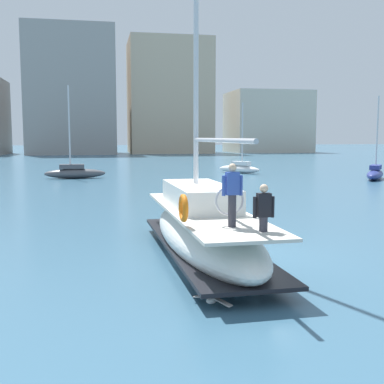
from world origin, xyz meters
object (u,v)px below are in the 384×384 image
object	(u,v)px
seagull	(213,299)
moored_cutter_right	(75,172)
main_sailboat	(204,227)
moored_cutter_left	(239,168)
moored_catamaran	(375,173)

from	to	relation	value
seagull	moored_cutter_right	bearing A→B (deg)	97.43
main_sailboat	moored_cutter_right	xyz separation A→B (m)	(-5.20, 29.76, -0.34)
moored_cutter_left	seagull	size ratio (longest dim) A/B	8.10
moored_catamaran	main_sailboat	bearing A→B (deg)	-130.69
main_sailboat	moored_cutter_left	xyz separation A→B (m)	(10.95, 33.07, -0.39)
seagull	moored_cutter_left	bearing A→B (deg)	72.63
moored_catamaran	moored_cutter_right	xyz separation A→B (m)	(-25.60, 6.03, 0.02)
main_sailboat	moored_cutter_right	bearing A→B (deg)	99.92
moored_catamaran	seagull	distance (m)	35.17
moored_cutter_left	seagull	xyz separation A→B (m)	(-11.71, -37.43, -0.37)
moored_catamaran	seagull	xyz separation A→B (m)	(-21.16, -28.09, -0.39)
moored_cutter_right	seagull	bearing A→B (deg)	-82.57
moored_cutter_right	seagull	distance (m)	34.41
moored_catamaran	moored_cutter_right	world-z (taller)	moored_cutter_right
moored_cutter_left	main_sailboat	bearing A→B (deg)	-108.33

